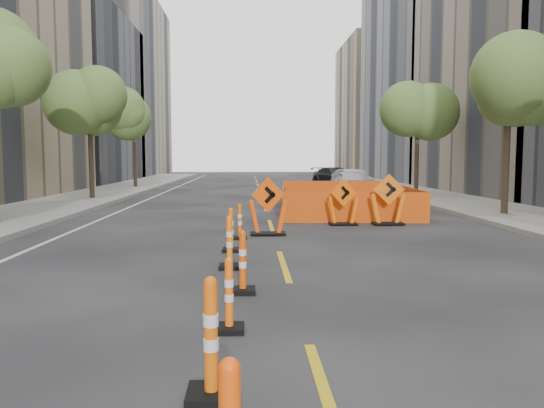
{
  "coord_description": "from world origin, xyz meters",
  "views": [
    {
      "loc": [
        -0.69,
        -6.37,
        2.16
      ],
      "look_at": [
        -0.17,
        5.46,
        1.1
      ],
      "focal_mm": 35.0,
      "sensor_mm": 36.0,
      "label": 1
    }
  ],
  "objects_px": {
    "parked_car_mid": "(352,180)",
    "channelizer_5": "(229,242)",
    "channelizer_3": "(229,294)",
    "chevron_sign_center": "(343,202)",
    "chevron_sign_right": "(388,200)",
    "chevron_sign_left": "(268,206)",
    "channelizer_2": "(211,339)",
    "parked_car_far": "(335,177)",
    "channelizer_6": "(231,230)",
    "parked_car_near": "(351,183)",
    "channelizer_7": "(240,221)",
    "channelizer_4": "(243,262)"
  },
  "relations": [
    {
      "from": "parked_car_mid",
      "to": "channelizer_5",
      "type": "bearing_deg",
      "value": -118.03
    },
    {
      "from": "channelizer_3",
      "to": "chevron_sign_center",
      "type": "bearing_deg",
      "value": 72.3
    },
    {
      "from": "chevron_sign_right",
      "to": "chevron_sign_left",
      "type": "bearing_deg",
      "value": -142.09
    },
    {
      "from": "channelizer_2",
      "to": "parked_car_far",
      "type": "xyz_separation_m",
      "value": [
        6.75,
        34.4,
        0.13
      ]
    },
    {
      "from": "channelizer_6",
      "to": "parked_car_near",
      "type": "xyz_separation_m",
      "value": [
        6.1,
        17.23,
        0.21
      ]
    },
    {
      "from": "channelizer_2",
      "to": "parked_car_near",
      "type": "xyz_separation_m",
      "value": [
        6.03,
        24.62,
        0.15
      ]
    },
    {
      "from": "channelizer_3",
      "to": "channelizer_7",
      "type": "xyz_separation_m",
      "value": [
        0.01,
        7.39,
        0.0
      ]
    },
    {
      "from": "channelizer_4",
      "to": "parked_car_near",
      "type": "distance_m",
      "value": 21.71
    },
    {
      "from": "parked_car_far",
      "to": "chevron_sign_right",
      "type": "bearing_deg",
      "value": -115.73
    },
    {
      "from": "chevron_sign_center",
      "to": "parked_car_mid",
      "type": "xyz_separation_m",
      "value": [
        3.72,
        17.4,
        -0.06
      ]
    },
    {
      "from": "channelizer_3",
      "to": "chevron_sign_right",
      "type": "height_order",
      "value": "chevron_sign_right"
    },
    {
      "from": "chevron_sign_center",
      "to": "parked_car_mid",
      "type": "height_order",
      "value": "chevron_sign_center"
    },
    {
      "from": "chevron_sign_center",
      "to": "channelizer_2",
      "type": "bearing_deg",
      "value": -125.24
    },
    {
      "from": "channelizer_3",
      "to": "parked_car_near",
      "type": "relative_size",
      "value": 0.22
    },
    {
      "from": "channelizer_4",
      "to": "chevron_sign_center",
      "type": "xyz_separation_m",
      "value": [
        3.08,
        8.26,
        0.24
      ]
    },
    {
      "from": "channelizer_7",
      "to": "channelizer_6",
      "type": "bearing_deg",
      "value": -95.26
    },
    {
      "from": "channelizer_3",
      "to": "chevron_sign_right",
      "type": "relative_size",
      "value": 0.57
    },
    {
      "from": "parked_car_near",
      "to": "parked_car_mid",
      "type": "height_order",
      "value": "parked_car_near"
    },
    {
      "from": "channelizer_7",
      "to": "parked_car_far",
      "type": "height_order",
      "value": "parked_car_far"
    },
    {
      "from": "channelizer_7",
      "to": "parked_car_far",
      "type": "bearing_deg",
      "value": 75.18
    },
    {
      "from": "chevron_sign_left",
      "to": "parked_car_mid",
      "type": "xyz_separation_m",
      "value": [
        6.17,
        19.45,
        -0.12
      ]
    },
    {
      "from": "parked_car_mid",
      "to": "channelizer_7",
      "type": "bearing_deg",
      "value": -120.51
    },
    {
      "from": "channelizer_2",
      "to": "chevron_sign_center",
      "type": "distance_m",
      "value": 12.41
    },
    {
      "from": "parked_car_far",
      "to": "channelizer_3",
      "type": "bearing_deg",
      "value": -122.19
    },
    {
      "from": "channelizer_2",
      "to": "channelizer_6",
      "type": "relative_size",
      "value": 1.11
    },
    {
      "from": "channelizer_2",
      "to": "chevron_sign_left",
      "type": "relative_size",
      "value": 0.7
    },
    {
      "from": "chevron_sign_right",
      "to": "channelizer_2",
      "type": "bearing_deg",
      "value": -101.14
    },
    {
      "from": "parked_car_mid",
      "to": "channelizer_6",
      "type": "bearing_deg",
      "value": -119.41
    },
    {
      "from": "channelizer_4",
      "to": "chevron_sign_center",
      "type": "relative_size",
      "value": 0.68
    },
    {
      "from": "channelizer_6",
      "to": "chevron_sign_left",
      "type": "xyz_separation_m",
      "value": [
        0.93,
        2.52,
        0.3
      ]
    },
    {
      "from": "channelizer_3",
      "to": "chevron_sign_left",
      "type": "xyz_separation_m",
      "value": [
        0.77,
        8.07,
        0.34
      ]
    },
    {
      "from": "channelizer_7",
      "to": "parked_car_mid",
      "type": "xyz_separation_m",
      "value": [
        6.94,
        20.12,
        0.21
      ]
    },
    {
      "from": "channelizer_3",
      "to": "parked_car_far",
      "type": "height_order",
      "value": "parked_car_far"
    },
    {
      "from": "chevron_sign_right",
      "to": "chevron_sign_center",
      "type": "bearing_deg",
      "value": -170.91
    },
    {
      "from": "channelizer_2",
      "to": "chevron_sign_center",
      "type": "xyz_separation_m",
      "value": [
        3.32,
        11.96,
        0.18
      ]
    },
    {
      "from": "channelizer_6",
      "to": "parked_car_near",
      "type": "height_order",
      "value": "parked_car_near"
    },
    {
      "from": "chevron_sign_center",
      "to": "parked_car_mid",
      "type": "bearing_deg",
      "value": 58.2
    },
    {
      "from": "chevron_sign_center",
      "to": "channelizer_7",
      "type": "bearing_deg",
      "value": -159.58
    },
    {
      "from": "chevron_sign_center",
      "to": "parked_car_far",
      "type": "bearing_deg",
      "value": 61.56
    },
    {
      "from": "channelizer_7",
      "to": "chevron_sign_left",
      "type": "distance_m",
      "value": 1.07
    },
    {
      "from": "channelizer_6",
      "to": "chevron_sign_center",
      "type": "xyz_separation_m",
      "value": [
        3.39,
        4.56,
        0.23
      ]
    },
    {
      "from": "chevron_sign_right",
      "to": "channelizer_4",
      "type": "bearing_deg",
      "value": -108.15
    },
    {
      "from": "channelizer_4",
      "to": "chevron_sign_right",
      "type": "height_order",
      "value": "chevron_sign_right"
    },
    {
      "from": "channelizer_5",
      "to": "parked_car_near",
      "type": "height_order",
      "value": "parked_car_near"
    },
    {
      "from": "chevron_sign_center",
      "to": "parked_car_near",
      "type": "distance_m",
      "value": 12.95
    },
    {
      "from": "channelizer_4",
      "to": "parked_car_near",
      "type": "bearing_deg",
      "value": 74.52
    },
    {
      "from": "channelizer_5",
      "to": "chevron_sign_center",
      "type": "relative_size",
      "value": 0.7
    },
    {
      "from": "channelizer_3",
      "to": "parked_car_far",
      "type": "xyz_separation_m",
      "value": [
        6.66,
        32.55,
        0.23
      ]
    },
    {
      "from": "channelizer_4",
      "to": "chevron_sign_left",
      "type": "bearing_deg",
      "value": 84.25
    },
    {
      "from": "channelizer_2",
      "to": "parked_car_far",
      "type": "bearing_deg",
      "value": 78.89
    }
  ]
}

